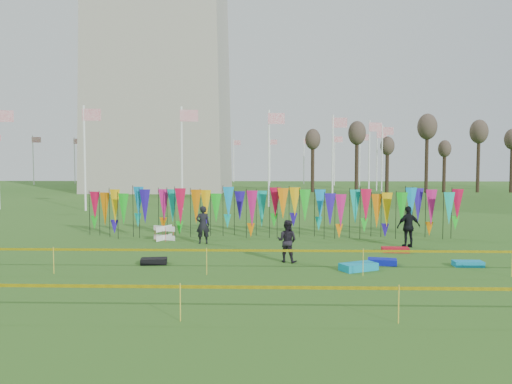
{
  "coord_description": "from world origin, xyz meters",
  "views": [
    {
      "loc": [
        0.15,
        -17.55,
        3.72
      ],
      "look_at": [
        -0.55,
        6.0,
        2.31
      ],
      "focal_mm": 35.0,
      "sensor_mm": 36.0,
      "label": 1
    }
  ],
  "objects_px": {
    "box_kite": "(164,233)",
    "kite_bag_turquoise": "(358,267)",
    "person_mid": "(287,241)",
    "kite_bag_teal": "(468,264)",
    "kite_bag_blue": "(382,262)",
    "kite_bag_black": "(154,261)",
    "person_right": "(409,227)",
    "kite_bag_red": "(395,250)",
    "person_left": "(203,225)"
  },
  "relations": [
    {
      "from": "box_kite",
      "to": "kite_bag_teal",
      "type": "bearing_deg",
      "value": -24.75
    },
    {
      "from": "person_mid",
      "to": "kite_bag_black",
      "type": "relative_size",
      "value": 1.69
    },
    {
      "from": "person_left",
      "to": "kite_bag_teal",
      "type": "relative_size",
      "value": 1.7
    },
    {
      "from": "kite_bag_turquoise",
      "to": "kite_bag_red",
      "type": "bearing_deg",
      "value": 58.89
    },
    {
      "from": "person_mid",
      "to": "box_kite",
      "type": "bearing_deg",
      "value": -19.16
    },
    {
      "from": "person_left",
      "to": "kite_bag_black",
      "type": "relative_size",
      "value": 1.86
    },
    {
      "from": "kite_bag_turquoise",
      "to": "kite_bag_red",
      "type": "height_order",
      "value": "kite_bag_turquoise"
    },
    {
      "from": "kite_bag_red",
      "to": "kite_bag_black",
      "type": "height_order",
      "value": "kite_bag_black"
    },
    {
      "from": "person_left",
      "to": "kite_bag_turquoise",
      "type": "xyz_separation_m",
      "value": [
        6.12,
        -5.45,
        -0.74
      ]
    },
    {
      "from": "kite_bag_turquoise",
      "to": "kite_bag_teal",
      "type": "distance_m",
      "value": 4.1
    },
    {
      "from": "box_kite",
      "to": "kite_bag_turquoise",
      "type": "distance_m",
      "value": 10.29
    },
    {
      "from": "person_right",
      "to": "kite_bag_black",
      "type": "xyz_separation_m",
      "value": [
        -10.28,
        -3.9,
        -0.79
      ]
    },
    {
      "from": "person_mid",
      "to": "kite_bag_blue",
      "type": "height_order",
      "value": "person_mid"
    },
    {
      "from": "person_left",
      "to": "kite_bag_teal",
      "type": "xyz_separation_m",
      "value": [
        10.15,
        -4.69,
        -0.77
      ]
    },
    {
      "from": "kite_bag_blue",
      "to": "kite_bag_black",
      "type": "relative_size",
      "value": 1.09
    },
    {
      "from": "box_kite",
      "to": "kite_bag_turquoise",
      "type": "height_order",
      "value": "box_kite"
    },
    {
      "from": "person_mid",
      "to": "kite_bag_teal",
      "type": "height_order",
      "value": "person_mid"
    },
    {
      "from": "person_left",
      "to": "kite_bag_blue",
      "type": "xyz_separation_m",
      "value": [
        7.15,
        -4.47,
        -0.76
      ]
    },
    {
      "from": "person_mid",
      "to": "kite_bag_turquoise",
      "type": "distance_m",
      "value": 2.84
    },
    {
      "from": "kite_bag_red",
      "to": "kite_bag_black",
      "type": "relative_size",
      "value": 1.16
    },
    {
      "from": "kite_bag_blue",
      "to": "person_mid",
      "type": "bearing_deg",
      "value": 173.96
    },
    {
      "from": "kite_bag_blue",
      "to": "kite_bag_teal",
      "type": "relative_size",
      "value": 1.0
    },
    {
      "from": "kite_bag_teal",
      "to": "kite_bag_turquoise",
      "type": "bearing_deg",
      "value": -169.29
    },
    {
      "from": "person_mid",
      "to": "kite_bag_blue",
      "type": "relative_size",
      "value": 1.55
    },
    {
      "from": "kite_bag_turquoise",
      "to": "kite_bag_teal",
      "type": "xyz_separation_m",
      "value": [
        4.03,
        0.76,
        -0.03
      ]
    },
    {
      "from": "person_mid",
      "to": "kite_bag_teal",
      "type": "xyz_separation_m",
      "value": [
        6.44,
        -0.59,
        -0.69
      ]
    },
    {
      "from": "person_right",
      "to": "kite_bag_red",
      "type": "xyz_separation_m",
      "value": [
        -0.86,
        -1.2,
        -0.8
      ]
    },
    {
      "from": "kite_bag_red",
      "to": "kite_bag_blue",
      "type": "bearing_deg",
      "value": -113.36
    },
    {
      "from": "person_mid",
      "to": "person_right",
      "type": "relative_size",
      "value": 0.87
    },
    {
      "from": "box_kite",
      "to": "kite_bag_blue",
      "type": "height_order",
      "value": "box_kite"
    },
    {
      "from": "person_left",
      "to": "person_mid",
      "type": "xyz_separation_m",
      "value": [
        3.71,
        -4.1,
        -0.08
      ]
    },
    {
      "from": "person_right",
      "to": "kite_bag_turquoise",
      "type": "height_order",
      "value": "person_right"
    },
    {
      "from": "person_mid",
      "to": "kite_bag_black",
      "type": "distance_m",
      "value": 4.95
    },
    {
      "from": "kite_bag_turquoise",
      "to": "kite_bag_blue",
      "type": "bearing_deg",
      "value": 43.65
    },
    {
      "from": "person_mid",
      "to": "kite_bag_black",
      "type": "xyz_separation_m",
      "value": [
        -4.88,
        -0.52,
        -0.68
      ]
    },
    {
      "from": "box_kite",
      "to": "person_left",
      "type": "distance_m",
      "value": 2.23
    },
    {
      "from": "kite_bag_turquoise",
      "to": "kite_bag_blue",
      "type": "height_order",
      "value": "kite_bag_turquoise"
    },
    {
      "from": "kite_bag_red",
      "to": "kite_bag_black",
      "type": "xyz_separation_m",
      "value": [
        -9.42,
        -2.71,
        0.01
      ]
    },
    {
      "from": "person_right",
      "to": "kite_bag_blue",
      "type": "relative_size",
      "value": 1.77
    },
    {
      "from": "person_mid",
      "to": "kite_bag_turquoise",
      "type": "height_order",
      "value": "person_mid"
    },
    {
      "from": "person_right",
      "to": "kite_bag_red",
      "type": "height_order",
      "value": "person_right"
    },
    {
      "from": "kite_bag_red",
      "to": "person_left",
      "type": "bearing_deg",
      "value": 166.93
    },
    {
      "from": "person_right",
      "to": "kite_bag_red",
      "type": "bearing_deg",
      "value": 43.38
    },
    {
      "from": "person_left",
      "to": "kite_bag_black",
      "type": "bearing_deg",
      "value": 65.51
    },
    {
      "from": "kite_bag_turquoise",
      "to": "kite_bag_blue",
      "type": "xyz_separation_m",
      "value": [
        1.03,
        0.98,
        -0.02
      ]
    },
    {
      "from": "person_left",
      "to": "kite_bag_blue",
      "type": "bearing_deg",
      "value": 137.71
    },
    {
      "from": "person_left",
      "to": "kite_bag_blue",
      "type": "relative_size",
      "value": 1.7
    },
    {
      "from": "kite_bag_blue",
      "to": "kite_bag_red",
      "type": "bearing_deg",
      "value": 66.64
    },
    {
      "from": "kite_bag_turquoise",
      "to": "kite_bag_blue",
      "type": "relative_size",
      "value": 1.23
    },
    {
      "from": "kite_bag_blue",
      "to": "kite_bag_black",
      "type": "bearing_deg",
      "value": -178.9
    }
  ]
}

